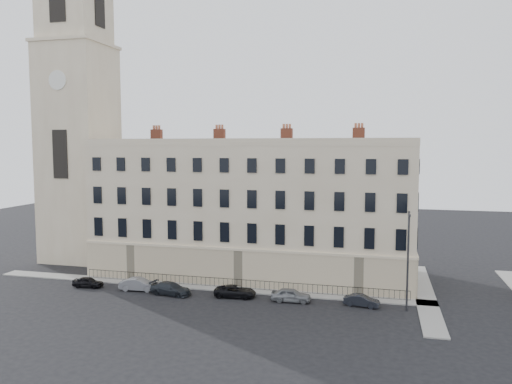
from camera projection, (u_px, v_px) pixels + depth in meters
ground at (283, 310)px, 45.84m from camera, size 160.00×160.00×0.00m
terrace at (253, 211)px, 58.16m from camera, size 36.22×12.22×17.00m
church_tower at (78, 118)px, 64.92m from camera, size 8.00×8.13×44.00m
pavement_terrace at (200, 287)px, 53.10m from camera, size 48.00×2.00×0.12m
pavement_east_return at (424, 294)px, 50.40m from camera, size 2.00×24.00×0.12m
railings at (237, 284)px, 52.46m from camera, size 35.00×0.04×0.96m
car_a at (88, 282)px, 53.08m from camera, size 3.30×1.46×1.10m
car_b at (139, 284)px, 51.86m from camera, size 4.09×1.72×1.31m
car_c at (171, 289)px, 50.41m from camera, size 4.51×2.34×1.25m
car_d at (235, 291)px, 49.64m from camera, size 4.30×2.21×1.16m
car_e at (291, 295)px, 48.13m from camera, size 3.92×1.75×1.31m
car_f at (362, 301)px, 46.75m from camera, size 3.45×1.65×1.09m
streetlamp at (408, 256)px, 44.90m from camera, size 0.28×1.99×9.18m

